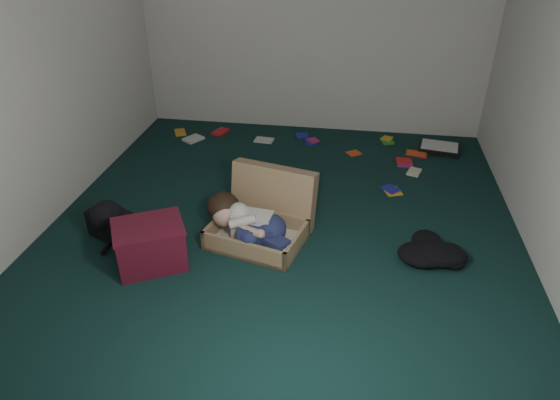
# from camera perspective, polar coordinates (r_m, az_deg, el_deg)

# --- Properties ---
(floor) EXTENTS (4.50, 4.50, 0.00)m
(floor) POSITION_cam_1_polar(r_m,az_deg,el_deg) (4.32, 0.31, -2.99)
(floor) COLOR black
(floor) RESTS_ON ground
(wall_back) EXTENTS (4.50, 0.00, 4.50)m
(wall_back) POSITION_cam_1_polar(r_m,az_deg,el_deg) (5.94, 3.89, 19.96)
(wall_back) COLOR silver
(wall_back) RESTS_ON ground
(wall_front) EXTENTS (4.50, 0.00, 4.50)m
(wall_front) POSITION_cam_1_polar(r_m,az_deg,el_deg) (1.79, -10.74, -7.73)
(wall_front) COLOR silver
(wall_front) RESTS_ON ground
(wall_left) EXTENTS (0.00, 4.50, 4.50)m
(wall_left) POSITION_cam_1_polar(r_m,az_deg,el_deg) (4.51, -26.43, 13.51)
(wall_left) COLOR silver
(wall_left) RESTS_ON ground
(suitcase) EXTENTS (0.89, 0.88, 0.54)m
(suitcase) POSITION_cam_1_polar(r_m,az_deg,el_deg) (4.14, -1.84, -1.99)
(suitcase) COLOR #9C7E56
(suitcase) RESTS_ON floor
(person) EXTENTS (0.75, 0.52, 0.34)m
(person) POSITION_cam_1_polar(r_m,az_deg,el_deg) (4.00, -3.63, -2.63)
(person) COLOR beige
(person) RESTS_ON suitcase
(maroon_bin) EXTENTS (0.64, 0.60, 0.35)m
(maroon_bin) POSITION_cam_1_polar(r_m,az_deg,el_deg) (3.92, -14.60, -4.97)
(maroon_bin) COLOR #571122
(maroon_bin) RESTS_ON floor
(backpack) EXTENTS (0.52, 0.48, 0.25)m
(backpack) POSITION_cam_1_polar(r_m,az_deg,el_deg) (4.38, -18.86, -2.42)
(backpack) COLOR black
(backpack) RESTS_ON floor
(clothing_pile) EXTENTS (0.50, 0.42, 0.16)m
(clothing_pile) POSITION_cam_1_polar(r_m,az_deg,el_deg) (4.11, 18.07, -5.46)
(clothing_pile) COLOR black
(clothing_pile) RESTS_ON floor
(paper_tray) EXTENTS (0.49, 0.40, 0.06)m
(paper_tray) POSITION_cam_1_polar(r_m,az_deg,el_deg) (5.94, 17.74, 5.69)
(paper_tray) COLOR black
(paper_tray) RESTS_ON floor
(book_scatter) EXTENTS (3.01, 1.41, 0.02)m
(book_scatter) POSITION_cam_1_polar(r_m,az_deg,el_deg) (5.71, 4.12, 5.88)
(book_scatter) COLOR gold
(book_scatter) RESTS_ON floor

